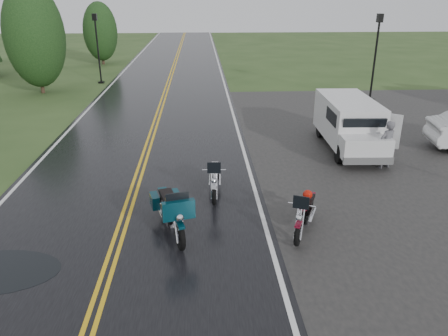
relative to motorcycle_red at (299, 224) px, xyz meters
name	(u,v)px	position (x,y,z in m)	size (l,w,h in m)	color
ground	(120,235)	(-4.45, 0.80, -0.63)	(120.00, 120.00, 0.00)	#2D471E
road	(155,125)	(-4.45, 10.80, -0.61)	(8.00, 100.00, 0.04)	black
parking_pad	(437,158)	(6.55, 5.80, -0.61)	(14.00, 24.00, 0.03)	black
motorcycle_red	(299,224)	(0.00, 0.00, 0.00)	(0.77, 2.13, 1.26)	maroon
motorcycle_teal	(180,225)	(-2.85, -0.03, 0.10)	(0.89, 2.45, 1.45)	#052C37
motorcycle_silver	(214,187)	(-1.96, 2.32, 0.00)	(0.77, 2.12, 1.25)	#ABACB3
van_white	(341,138)	(2.70, 5.47, 0.36)	(1.89, 5.03, 1.98)	silver
person_at_van	(386,145)	(4.14, 4.93, 0.23)	(0.62, 0.41, 1.71)	#55555A
lamp_post_far_left	(98,49)	(-9.06, 21.30, 1.66)	(0.39, 0.39, 4.57)	black
lamp_post_far_right	(375,58)	(7.52, 15.34, 1.77)	(0.41, 0.41, 4.79)	black
tree_left_mid	(36,47)	(-12.03, 18.32, 2.12)	(3.51, 3.51, 5.49)	#1E3D19
tree_left_far	(101,38)	(-10.60, 29.81, 1.56)	(2.85, 2.85, 4.38)	#1E3D19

